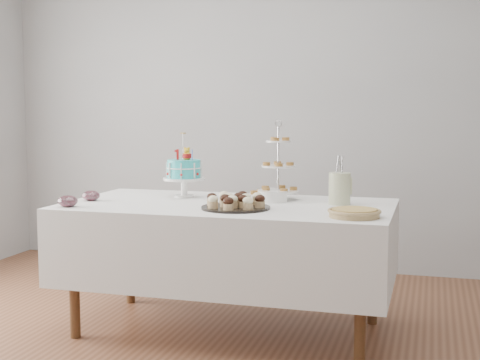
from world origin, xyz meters
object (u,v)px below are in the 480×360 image
(jam_bowl_a, at_px, (68,201))
(utensil_pitcher, at_px, (340,187))
(plate_stack, at_px, (273,196))
(jam_bowl_b, at_px, (91,196))
(birthday_cake, at_px, (184,180))
(cupcake_tray, at_px, (236,201))
(pie, at_px, (354,212))
(table, at_px, (228,241))
(tiered_stand, at_px, (278,167))
(pastry_plate, at_px, (264,194))

(jam_bowl_a, xyz_separation_m, utensil_pitcher, (1.48, 0.53, 0.07))
(plate_stack, bearing_deg, jam_bowl_b, -165.98)
(birthday_cake, height_order, jam_bowl_b, birthday_cake)
(cupcake_tray, xyz_separation_m, pie, (0.67, -0.11, -0.02))
(jam_bowl_a, xyz_separation_m, jam_bowl_b, (0.00, 0.27, -0.00))
(jam_bowl_a, distance_m, utensil_pitcher, 1.57)
(table, bearing_deg, pie, -21.11)
(birthday_cake, xyz_separation_m, jam_bowl_a, (-0.49, -0.58, -0.08))
(cupcake_tray, bearing_deg, tiered_stand, 72.04)
(plate_stack, height_order, jam_bowl_b, plate_stack)
(cupcake_tray, distance_m, pastry_plate, 0.59)
(pie, relative_size, plate_stack, 1.62)
(jam_bowl_b, bearing_deg, jam_bowl_a, -90.00)
(plate_stack, height_order, utensil_pitcher, utensil_pitcher)
(birthday_cake, height_order, pie, birthday_cake)
(cupcake_tray, relative_size, tiered_stand, 0.79)
(birthday_cake, xyz_separation_m, tiered_stand, (0.60, 0.05, 0.09))
(pie, bearing_deg, table, 158.89)
(jam_bowl_b, bearing_deg, utensil_pitcher, 10.11)
(cupcake_tray, distance_m, plate_stack, 0.37)
(utensil_pitcher, bearing_deg, cupcake_tray, -154.02)
(cupcake_tray, distance_m, tiered_stand, 0.49)
(table, relative_size, jam_bowl_a, 17.06)
(tiered_stand, height_order, jam_bowl_a, tiered_stand)
(pie, bearing_deg, utensil_pitcher, 106.99)
(tiered_stand, distance_m, jam_bowl_b, 1.16)
(birthday_cake, relative_size, jam_bowl_a, 3.62)
(birthday_cake, xyz_separation_m, cupcake_tray, (0.45, -0.38, -0.07))
(cupcake_tray, distance_m, jam_bowl_a, 0.96)
(utensil_pitcher, bearing_deg, jam_bowl_a, -166.52)
(jam_bowl_a, bearing_deg, pie, 2.92)
(jam_bowl_a, bearing_deg, tiered_stand, 30.25)
(tiered_stand, xyz_separation_m, plate_stack, (-0.01, -0.10, -0.17))
(cupcake_tray, relative_size, jam_bowl_b, 3.62)
(table, bearing_deg, pastry_plate, 73.44)
(birthday_cake, distance_m, jam_bowl_b, 0.58)
(cupcake_tray, xyz_separation_m, plate_stack, (0.13, 0.34, -0.01))
(tiered_stand, bearing_deg, pastry_plate, 129.95)
(pie, relative_size, jam_bowl_b, 2.57)
(birthday_cake, relative_size, plate_stack, 2.39)
(jam_bowl_b, bearing_deg, table, 7.63)
(jam_bowl_a, bearing_deg, table, 24.37)
(pie, height_order, jam_bowl_b, jam_bowl_b)
(tiered_stand, height_order, jam_bowl_b, tiered_stand)
(cupcake_tray, bearing_deg, jam_bowl_b, 175.48)
(cupcake_tray, distance_m, pie, 0.68)
(birthday_cake, xyz_separation_m, utensil_pitcher, (0.99, -0.05, -0.01))
(cupcake_tray, height_order, plate_stack, cupcake_tray)
(pastry_plate, height_order, jam_bowl_a, jam_bowl_a)
(table, xyz_separation_m, birthday_cake, (-0.35, 0.20, 0.34))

